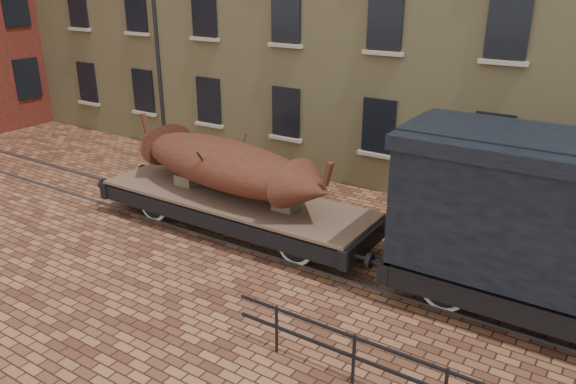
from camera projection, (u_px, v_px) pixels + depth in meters
The scene contains 5 objects.
ground at pixel (263, 239), 15.13m from camera, with size 90.00×90.00×0.00m, color #4E2A1C.
rail_track at pixel (263, 238), 15.12m from camera, with size 30.00×1.52×0.06m.
flatcar_wagon at pixel (234, 203), 15.31m from camera, with size 8.91×2.42×1.34m.
iron_boat at pixel (224, 164), 15.07m from camera, with size 7.21×2.87×1.71m.
goods_van at pixel (571, 216), 10.61m from camera, with size 7.44×2.71×3.85m.
Camera 1 is at (7.97, -11.07, 6.70)m, focal length 35.00 mm.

